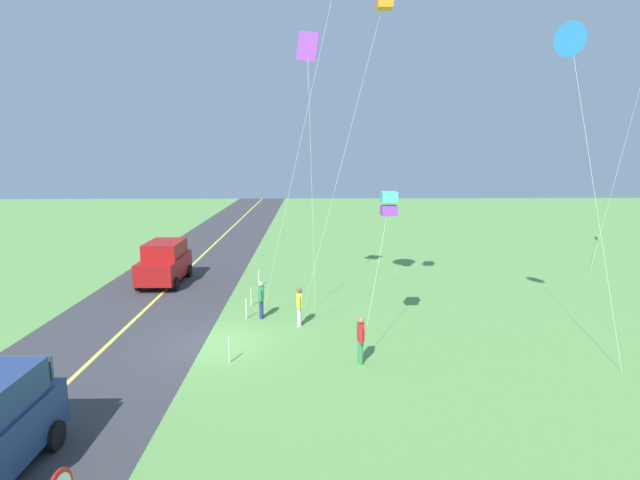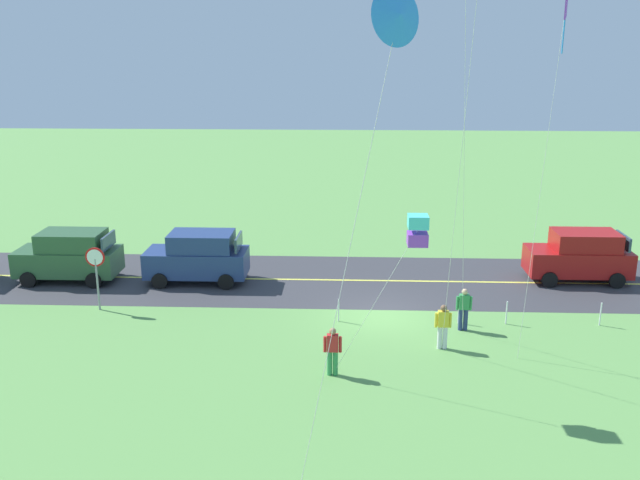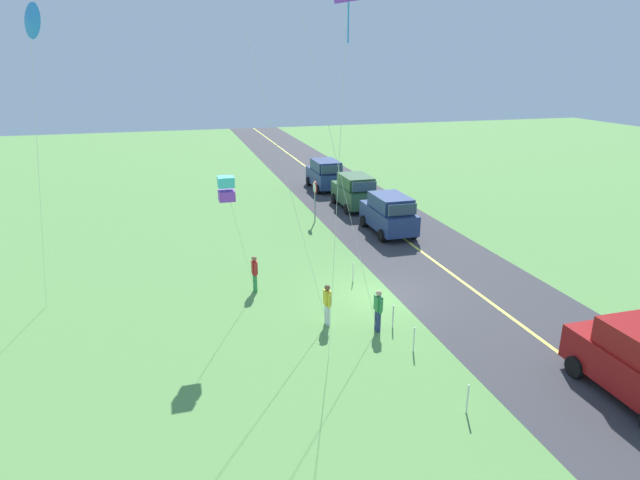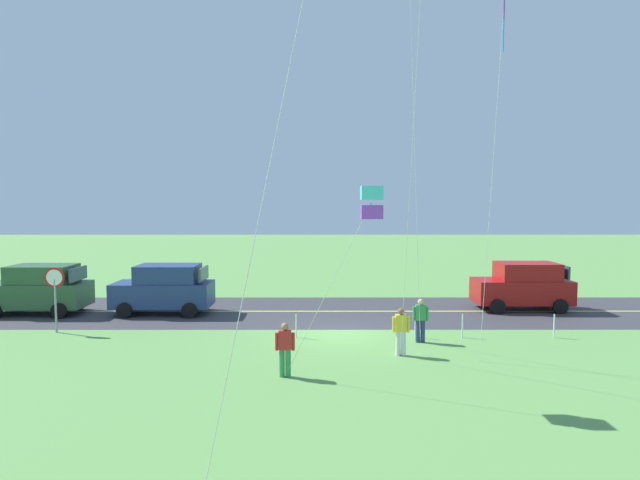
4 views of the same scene
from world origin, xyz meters
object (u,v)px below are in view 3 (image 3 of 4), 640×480
at_px(stop_sign, 315,193).
at_px(car_parked_east_near, 355,191).
at_px(car_parked_east_far, 325,174).
at_px(kite_orange_near, 30,22).
at_px(person_child_watcher, 255,273).
at_px(kite_yellow_high, 226,189).
at_px(car_suv_foreground, 389,213).
at_px(person_adult_companion, 327,303).
at_px(person_adult_near, 378,309).

bearing_deg(stop_sign, car_parked_east_near, -54.10).
distance_m(car_parked_east_far, kite_orange_near, 25.96).
relative_size(person_child_watcher, kite_yellow_high, 0.29).
bearing_deg(car_parked_east_far, person_child_watcher, 154.97).
xyz_separation_m(car_suv_foreground, person_adult_companion, (-9.79, 6.54, -0.29)).
xyz_separation_m(car_suv_foreground, kite_orange_near, (-7.34, 15.50, 9.36)).
height_order(stop_sign, person_adult_near, stop_sign).
xyz_separation_m(person_child_watcher, kite_orange_near, (-1.26, 6.85, 9.65)).
distance_m(car_suv_foreground, person_child_watcher, 10.57).
xyz_separation_m(car_suv_foreground, person_adult_near, (-10.76, 4.91, -0.29)).
relative_size(car_suv_foreground, car_parked_east_far, 1.00).
bearing_deg(car_parked_east_far, car_parked_east_near, -176.79).
bearing_deg(stop_sign, person_adult_companion, 166.78).
bearing_deg(car_parked_east_near, person_child_watcher, 143.94).
bearing_deg(person_adult_companion, kite_yellow_high, 73.60).
xyz_separation_m(person_adult_near, kite_yellow_high, (2.31, 4.95, 4.23)).
height_order(car_parked_east_near, person_adult_near, car_parked_east_near).
relative_size(car_parked_east_near, person_child_watcher, 2.75).
bearing_deg(kite_orange_near, person_child_watcher, -79.55).
relative_size(car_parked_east_near, kite_yellow_high, 0.80).
xyz_separation_m(person_adult_companion, person_child_watcher, (3.72, 2.11, 0.00)).
relative_size(stop_sign, person_adult_companion, 1.60).
relative_size(car_parked_east_near, kite_orange_near, 0.40).
relative_size(car_suv_foreground, kite_orange_near, 0.40).
relative_size(stop_sign, person_adult_near, 1.60).
xyz_separation_m(car_suv_foreground, car_parked_east_far, (11.58, 0.40, 0.00)).
bearing_deg(person_adult_companion, kite_orange_near, 80.34).
relative_size(car_parked_east_far, person_adult_companion, 2.75).
bearing_deg(person_adult_near, car_parked_east_near, -83.48).
bearing_deg(person_adult_companion, car_parked_east_near, -17.01).
xyz_separation_m(stop_sign, kite_yellow_high, (-11.68, 6.38, 3.29)).
bearing_deg(person_adult_companion, stop_sign, -7.56).
bearing_deg(kite_yellow_high, kite_orange_near, 78.88).
height_order(car_suv_foreground, kite_yellow_high, kite_yellow_high).
distance_m(car_parked_east_near, stop_sign, 4.26).
distance_m(stop_sign, person_adult_near, 14.10).
bearing_deg(person_child_watcher, kite_yellow_high, -141.85).
relative_size(person_child_watcher, kite_orange_near, 0.14).
bearing_deg(car_parked_east_far, person_adult_near, 168.59).
bearing_deg(kite_orange_near, car_parked_east_near, -49.79).
bearing_deg(kite_yellow_high, person_child_watcher, -27.09).
distance_m(car_parked_east_far, person_child_watcher, 19.49).
xyz_separation_m(car_parked_east_near, person_adult_near, (-16.47, 4.84, -0.29)).
bearing_deg(car_suv_foreground, person_adult_near, 155.49).
bearing_deg(stop_sign, person_child_watcher, 150.97).
relative_size(person_adult_near, person_child_watcher, 1.00).
height_order(person_adult_near, person_adult_companion, same).
distance_m(person_child_watcher, kite_yellow_high, 5.00).
height_order(person_adult_near, person_child_watcher, same).
height_order(stop_sign, kite_orange_near, kite_orange_near).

